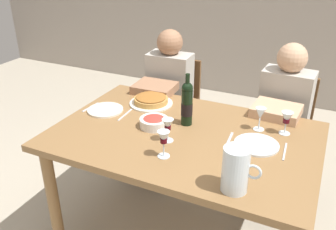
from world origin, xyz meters
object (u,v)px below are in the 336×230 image
wine_glass_right_diner (168,126)px  wine_glass_left_diner (287,119)px  wine_glass_centre (260,114)px  wine_glass_spare (164,139)px  chair_left (175,104)px  diner_left (164,101)px  water_pitcher (235,172)px  dining_table (184,147)px  salad_bowl (154,121)px  dinner_plate_left_setting (256,145)px  diner_right (279,125)px  chair_right (284,126)px  dinner_plate_right_setting (105,110)px  wine_bottle (187,104)px  baked_tart (151,100)px

wine_glass_right_diner → wine_glass_left_diner: bearing=32.4°
wine_glass_centre → wine_glass_spare: wine_glass_spare is taller
chair_left → diner_left: (0.01, -0.24, 0.12)m
water_pitcher → wine_glass_centre: (-0.03, 0.61, 0.00)m
dining_table → salad_bowl: 0.23m
dinner_plate_left_setting → chair_left: chair_left is taller
wine_glass_right_diner → diner_right: (0.49, 0.75, -0.24)m
wine_glass_right_diner → dinner_plate_left_setting: 0.49m
water_pitcher → wine_glass_right_diner: water_pitcher is taller
dinner_plate_left_setting → wine_glass_centre: bearing=99.2°
wine_glass_left_diner → chair_right: (-0.07, 0.63, -0.36)m
dining_table → wine_glass_left_diner: bearing=25.3°
dining_table → wine_glass_right_diner: bearing=-113.3°
wine_glass_left_diner → dinner_plate_right_setting: wine_glass_left_diner is taller
salad_bowl → chair_left: bearing=106.3°
wine_glass_right_diner → chair_left: bearing=111.9°
salad_bowl → wine_glass_right_diner: size_ratio=1.27×
wine_glass_centre → diner_left: 0.95m
chair_right → diner_right: (-0.01, -0.24, 0.12)m
wine_bottle → water_pitcher: bearing=-48.6°
wine_glass_centre → wine_glass_spare: (-0.37, -0.50, 0.01)m
dinner_plate_right_setting → diner_right: bearing=29.3°
wine_glass_right_diner → wine_glass_spare: bearing=-70.4°
baked_tart → dinner_plate_right_setting: size_ratio=1.27×
water_pitcher → chair_right: 1.30m
water_pitcher → chair_right: water_pitcher is taller
wine_glass_spare → dinner_plate_right_setting: size_ratio=0.63×
dinner_plate_left_setting → diner_left: diner_left is taller
water_pitcher → wine_glass_left_diner: size_ratio=1.57×
water_pitcher → chair_right: size_ratio=0.24×
baked_tart → diner_left: (-0.08, 0.37, -0.17)m
water_pitcher → chair_left: bearing=124.0°
wine_bottle → wine_glass_spare: bearing=-84.2°
wine_glass_centre → diner_left: diner_left is taller
baked_tart → chair_left: size_ratio=0.34×
wine_glass_centre → water_pitcher: bearing=-87.6°
salad_bowl → wine_glass_right_diner: bearing=-39.1°
chair_left → diner_right: size_ratio=0.75×
dining_table → dinner_plate_right_setting: (-0.58, 0.06, 0.10)m
water_pitcher → diner_right: diner_right is taller
wine_glass_spare → diner_right: (0.44, 0.91, -0.25)m
diner_left → diner_right: size_ratio=1.00×
salad_bowl → dinner_plate_right_setting: (-0.39, 0.06, -0.03)m
chair_right → diner_right: 0.26m
wine_bottle → diner_left: (-0.41, 0.53, -0.28)m
dinner_plate_right_setting → chair_left: 0.88m
wine_glass_left_diner → wine_glass_right_diner: bearing=-147.6°
dinner_plate_right_setting → dining_table: bearing=-5.9°
baked_tart → wine_glass_spare: 0.67m
dinner_plate_left_setting → chair_left: size_ratio=0.28×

